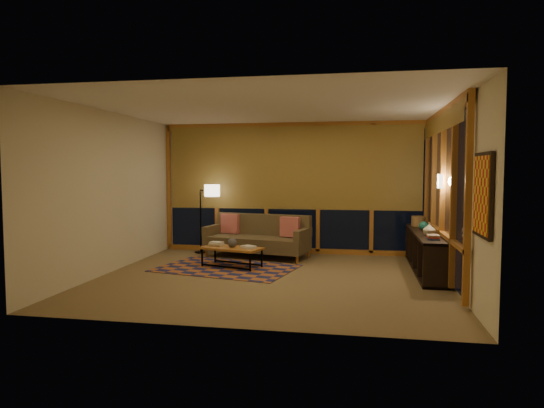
% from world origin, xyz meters
% --- Properties ---
extents(floor, '(5.50, 5.00, 0.01)m').
position_xyz_m(floor, '(0.00, 0.00, 0.00)').
color(floor, olive).
rests_on(floor, ground).
extents(ceiling, '(5.50, 5.00, 0.01)m').
position_xyz_m(ceiling, '(0.00, 0.00, 2.70)').
color(ceiling, white).
rests_on(ceiling, walls).
extents(walls, '(5.51, 5.01, 2.70)m').
position_xyz_m(walls, '(0.00, 0.00, 1.35)').
color(walls, '#EEE5C2').
rests_on(walls, floor).
extents(window_wall_back, '(5.30, 0.16, 2.60)m').
position_xyz_m(window_wall_back, '(0.00, 2.43, 1.35)').
color(window_wall_back, '#B66F2A').
rests_on(window_wall_back, walls).
extents(window_wall_right, '(0.16, 3.70, 2.60)m').
position_xyz_m(window_wall_right, '(2.68, 0.60, 1.35)').
color(window_wall_right, '#B66F2A').
rests_on(window_wall_right, walls).
extents(wall_art, '(0.06, 0.74, 0.94)m').
position_xyz_m(wall_art, '(2.71, -1.85, 1.45)').
color(wall_art, red).
rests_on(wall_art, walls).
extents(wall_sconce, '(0.12, 0.18, 0.22)m').
position_xyz_m(wall_sconce, '(2.62, 0.45, 1.55)').
color(wall_sconce, '#FFEAC3').
rests_on(wall_sconce, walls).
extents(sofa, '(2.14, 1.20, 0.82)m').
position_xyz_m(sofa, '(-0.61, 1.77, 0.41)').
color(sofa, brown).
rests_on(sofa, floor).
extents(pillow_left, '(0.42, 0.24, 0.40)m').
position_xyz_m(pillow_left, '(-1.24, 2.12, 0.61)').
color(pillow_left, red).
rests_on(pillow_left, sofa).
extents(pillow_right, '(0.41, 0.22, 0.39)m').
position_xyz_m(pillow_right, '(0.05, 1.76, 0.61)').
color(pillow_right, red).
rests_on(pillow_right, sofa).
extents(area_rug, '(2.58, 1.99, 0.01)m').
position_xyz_m(area_rug, '(-0.91, 0.61, 0.01)').
color(area_rug, '#A95C2A').
rests_on(area_rug, floor).
extents(coffee_table, '(1.18, 0.79, 0.36)m').
position_xyz_m(coffee_table, '(-0.84, 0.73, 0.18)').
color(coffee_table, '#B66F2A').
rests_on(coffee_table, floor).
extents(book_stack_a, '(0.25, 0.21, 0.06)m').
position_xyz_m(book_stack_a, '(-1.16, 0.86, 0.39)').
color(book_stack_a, silver).
rests_on(book_stack_a, coffee_table).
extents(book_stack_b, '(0.29, 0.28, 0.05)m').
position_xyz_m(book_stack_b, '(-0.52, 0.67, 0.38)').
color(book_stack_b, silver).
rests_on(book_stack_b, coffee_table).
extents(ceramic_pot, '(0.17, 0.17, 0.17)m').
position_xyz_m(ceramic_pot, '(-0.83, 0.73, 0.44)').
color(ceramic_pot, black).
rests_on(ceramic_pot, coffee_table).
extents(floor_lamp, '(0.57, 0.49, 1.44)m').
position_xyz_m(floor_lamp, '(-1.88, 2.11, 0.72)').
color(floor_lamp, black).
rests_on(floor_lamp, floor).
extents(bookshelf, '(0.40, 2.68, 0.67)m').
position_xyz_m(bookshelf, '(2.49, 1.00, 0.33)').
color(bookshelf, black).
rests_on(bookshelf, floor).
extents(basket, '(0.32, 0.32, 0.19)m').
position_xyz_m(basket, '(2.47, 1.89, 0.77)').
color(basket, olive).
rests_on(basket, bookshelf).
extents(teal_bowl, '(0.20, 0.20, 0.16)m').
position_xyz_m(teal_bowl, '(2.49, 1.27, 0.75)').
color(teal_bowl, '#176052').
rests_on(teal_bowl, bookshelf).
extents(vase, '(0.25, 0.25, 0.21)m').
position_xyz_m(vase, '(2.49, 0.57, 0.77)').
color(vase, tan).
rests_on(vase, bookshelf).
extents(shelf_book_stack, '(0.21, 0.25, 0.06)m').
position_xyz_m(shelf_book_stack, '(2.49, 0.14, 0.70)').
color(shelf_book_stack, silver).
rests_on(shelf_book_stack, bookshelf).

